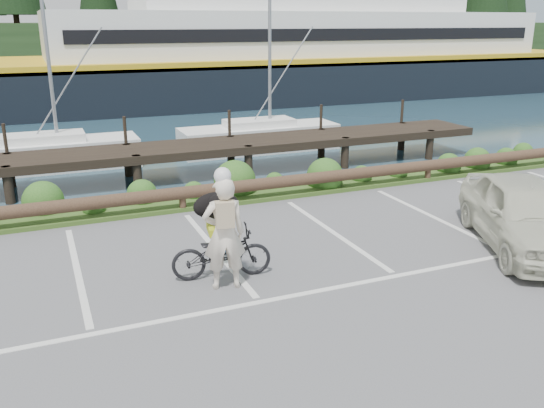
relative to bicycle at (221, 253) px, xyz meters
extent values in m
plane|color=#545457|center=(0.27, -0.74, -0.45)|extent=(72.00, 72.00, 0.00)
plane|color=#1C3543|center=(0.27, 47.26, -1.65)|extent=(160.00, 160.00, 0.00)
cube|color=#3D5B21|center=(0.27, 4.56, -0.40)|extent=(34.00, 1.60, 0.10)
imported|color=black|center=(0.00, 0.00, 0.00)|extent=(1.81, 0.88, 0.91)
imported|color=silver|center=(-0.07, -0.40, 0.51)|extent=(0.77, 0.57, 1.93)
ellipsoid|color=black|center=(0.09, 0.55, 0.70)|extent=(0.54, 0.90, 0.48)
imported|color=beige|center=(5.94, -0.89, 0.24)|extent=(3.20, 4.42, 1.40)
camera|label=1|loc=(-2.72, -8.87, 3.84)|focal=38.00mm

